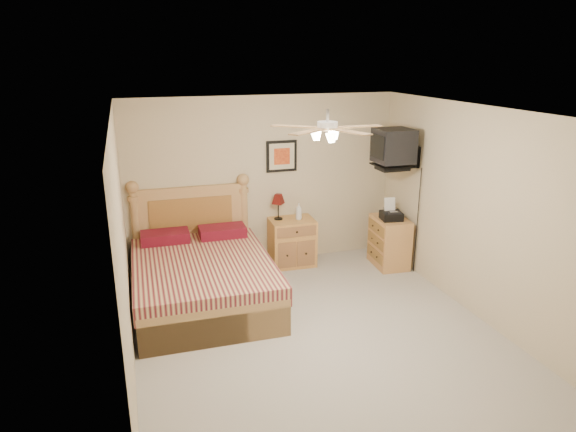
# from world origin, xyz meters

# --- Properties ---
(floor) EXTENTS (4.50, 4.50, 0.00)m
(floor) POSITION_xyz_m (0.00, 0.00, 0.00)
(floor) COLOR #A09A90
(floor) RESTS_ON ground
(ceiling) EXTENTS (4.00, 4.50, 0.04)m
(ceiling) POSITION_xyz_m (0.00, 0.00, 2.50)
(ceiling) COLOR white
(ceiling) RESTS_ON ground
(wall_back) EXTENTS (4.00, 0.04, 2.50)m
(wall_back) POSITION_xyz_m (0.00, 2.25, 1.25)
(wall_back) COLOR #BFAE8D
(wall_back) RESTS_ON ground
(wall_front) EXTENTS (4.00, 0.04, 2.50)m
(wall_front) POSITION_xyz_m (0.00, -2.25, 1.25)
(wall_front) COLOR #BFAE8D
(wall_front) RESTS_ON ground
(wall_left) EXTENTS (0.04, 4.50, 2.50)m
(wall_left) POSITION_xyz_m (-2.00, 0.00, 1.25)
(wall_left) COLOR #BFAE8D
(wall_left) RESTS_ON ground
(wall_right) EXTENTS (0.04, 4.50, 2.50)m
(wall_right) POSITION_xyz_m (2.00, 0.00, 1.25)
(wall_right) COLOR #BFAE8D
(wall_right) RESTS_ON ground
(bed) EXTENTS (1.70, 2.21, 1.41)m
(bed) POSITION_xyz_m (-1.11, 1.12, 0.71)
(bed) COLOR tan
(bed) RESTS_ON ground
(nightstand) EXTENTS (0.67, 0.51, 0.71)m
(nightstand) POSITION_xyz_m (0.36, 2.00, 0.35)
(nightstand) COLOR #AA6C38
(nightstand) RESTS_ON ground
(table_lamp) EXTENTS (0.22, 0.22, 0.39)m
(table_lamp) POSITION_xyz_m (0.17, 2.08, 0.90)
(table_lamp) COLOR #530F0C
(table_lamp) RESTS_ON nightstand
(lotion_bottle) EXTENTS (0.12, 0.12, 0.25)m
(lotion_bottle) POSITION_xyz_m (0.46, 1.99, 0.83)
(lotion_bottle) COLOR silver
(lotion_bottle) RESTS_ON nightstand
(framed_picture) EXTENTS (0.46, 0.04, 0.46)m
(framed_picture) POSITION_xyz_m (0.27, 2.23, 1.62)
(framed_picture) COLOR black
(framed_picture) RESTS_ON wall_back
(dresser) EXTENTS (0.48, 0.66, 0.74)m
(dresser) POSITION_xyz_m (1.73, 1.52, 0.37)
(dresser) COLOR #AF7747
(dresser) RESTS_ON ground
(fax_machine) EXTENTS (0.34, 0.35, 0.31)m
(fax_machine) POSITION_xyz_m (1.70, 1.46, 0.90)
(fax_machine) COLOR black
(fax_machine) RESTS_ON dresser
(magazine_lower) EXTENTS (0.25, 0.32, 0.03)m
(magazine_lower) POSITION_xyz_m (1.74, 1.76, 0.76)
(magazine_lower) COLOR beige
(magazine_lower) RESTS_ON dresser
(magazine_upper) EXTENTS (0.29, 0.35, 0.02)m
(magazine_upper) POSITION_xyz_m (1.76, 1.77, 0.78)
(magazine_upper) COLOR gray
(magazine_upper) RESTS_ON magazine_lower
(wall_tv) EXTENTS (0.56, 0.46, 0.58)m
(wall_tv) POSITION_xyz_m (1.75, 1.34, 1.81)
(wall_tv) COLOR black
(wall_tv) RESTS_ON wall_right
(ceiling_fan) EXTENTS (1.14, 1.14, 0.28)m
(ceiling_fan) POSITION_xyz_m (0.00, -0.20, 2.36)
(ceiling_fan) COLOR white
(ceiling_fan) RESTS_ON ceiling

